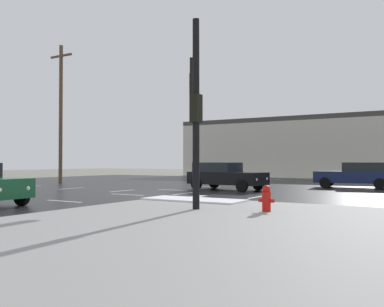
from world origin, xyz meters
TOP-DOWN VIEW (x-y plane):
  - ground_plane at (0.00, 0.00)m, footprint 120.00×120.00m
  - road_asphalt at (0.00, 0.00)m, footprint 44.00×44.00m
  - sidewalk_corner at (12.00, -12.00)m, footprint 18.00×18.00m
  - snow_strip_curbside at (5.00, -4.00)m, footprint 4.00×1.60m
  - lane_markings at (1.20, -1.38)m, footprint 36.15×36.15m
  - traffic_signal_mast at (5.66, -5.03)m, footprint 3.53×5.60m
  - fire_hydrant at (8.76, -6.03)m, footprint 0.48×0.26m
  - strip_building_background at (-0.54, 28.30)m, footprint 25.57×8.00m
  - sedan_black at (2.50, 3.66)m, footprint 4.68×2.45m
  - sedan_navy at (8.72, 9.28)m, footprint 4.67×2.39m
  - utility_pole_far at (-11.63, 4.10)m, footprint 2.20×0.28m

SIDE VIEW (x-z plane):
  - ground_plane at x=0.00m, z-range 0.00..0.00m
  - road_asphalt at x=0.00m, z-range 0.00..0.02m
  - lane_markings at x=1.20m, z-range 0.02..0.03m
  - sidewalk_corner at x=12.00m, z-range 0.00..0.14m
  - snow_strip_curbside at x=5.00m, z-range 0.14..0.20m
  - fire_hydrant at x=8.76m, z-range 0.14..0.93m
  - sedan_black at x=2.50m, z-range 0.06..1.64m
  - sedan_navy at x=8.72m, z-range 0.06..1.64m
  - strip_building_background at x=-0.54m, z-range 0.00..6.42m
  - traffic_signal_mast at x=5.66m, z-range 1.21..7.27m
  - utility_pole_far at x=-11.63m, z-range 0.22..10.76m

